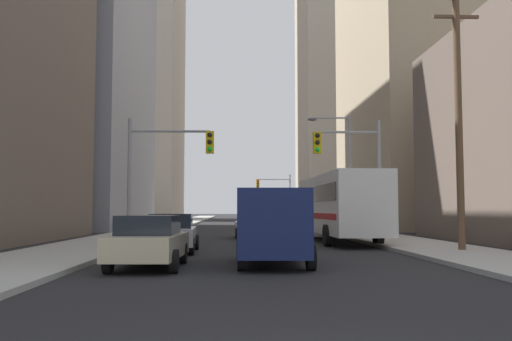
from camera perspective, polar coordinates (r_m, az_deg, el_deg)
The scene contains 16 objects.
sidewalk_left at distance 54.85m, azimuth -8.98°, elevation -5.68°, with size 3.97×160.00×0.15m, color #9E9E99.
sidewalk_right at distance 55.13m, azimuth 6.43°, elevation -5.70°, with size 3.97×160.00×0.15m, color #9E9E99.
city_bus at distance 28.88m, azimuth 8.59°, elevation -3.53°, with size 2.75×11.55×3.40m.
cargo_van_navy at distance 16.99m, azimuth 1.67°, elevation -5.40°, with size 2.19×5.28×2.26m.
sedan_beige at distance 16.27m, azimuth -11.02°, elevation -7.21°, with size 1.96×4.27×1.52m.
sedan_silver at distance 22.01m, azimuth -8.72°, elevation -6.39°, with size 1.96×4.27×1.52m.
sedan_white at distance 32.75m, azimuth -0.45°, elevation -5.65°, with size 1.97×4.27×1.52m.
traffic_signal_near_left at distance 26.37m, azimuth -9.24°, elevation 1.15°, with size 4.06×0.44×6.00m.
traffic_signal_near_right at distance 26.78m, azimuth 9.80°, elevation 1.00°, with size 3.28×0.44×6.00m.
traffic_signal_far_right at distance 68.07m, azimuth 2.00°, elevation -2.04°, with size 4.27×0.44×6.00m.
utility_pole_right at distance 23.04m, azimuth 20.21°, elevation 6.05°, with size 2.20×0.28×10.69m.
street_lamp_right at distance 34.04m, azimuth 8.96°, elevation 0.85°, with size 2.65×0.32×7.50m.
building_left_mid_office at distance 57.55m, azimuth -22.88°, elevation 11.97°, with size 21.59×22.51×34.52m, color #93939E.
building_left_far_tower at distance 101.68m, azimuth -12.42°, elevation 15.93°, with size 15.61×22.05×72.53m, color #B7A893.
building_right_mid_block at distance 56.01m, azimuth 20.41°, elevation 9.33°, with size 19.68×21.09×28.80m, color tan.
building_right_far_highrise at distance 98.40m, azimuth 9.34°, elevation 11.55°, with size 15.82×18.28×56.12m, color #B7A893.
Camera 1 is at (-1.05, -4.46, 1.69)m, focal length 38.65 mm.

